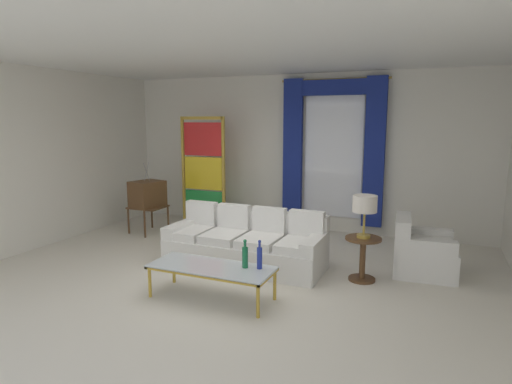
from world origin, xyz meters
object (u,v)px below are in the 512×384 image
Objects in this scene: coffee_table at (212,269)px; vintage_tv at (147,195)px; round_side_table at (363,255)px; couch_white_long at (247,244)px; bottle_blue_decanter at (245,256)px; armchair_white at (420,253)px; bottle_crystal_tall at (260,257)px; peacock_figurine at (217,224)px; table_lamp_brass at (365,206)px; stained_glass_divider at (203,175)px.

coffee_table is 1.12× the size of vintage_tv.
couch_white_long is at bearing -179.48° from round_side_table.
bottle_blue_decanter is at bearing -66.68° from couch_white_long.
bottle_blue_decanter is (0.52, -1.20, 0.25)m from couch_white_long.
coffee_table is (0.12, -1.31, 0.07)m from couch_white_long.
bottle_blue_decanter is 2.62m from armchair_white.
vintage_tv is 1.54× the size of armchair_white.
peacock_figurine is (-1.85, 2.40, -0.33)m from bottle_crystal_tall.
table_lamp_brass is (1.70, 0.02, 0.72)m from couch_white_long.
table_lamp_brass is at bearing 40.04° from coffee_table.
bottle_crystal_tall reaches higher than bottle_blue_decanter.
peacock_figurine is (-3.56, 0.63, -0.07)m from armchair_white.
bottle_blue_decanter is at bearing -136.25° from armchair_white.
bottle_crystal_tall is 3.73m from stained_glass_divider.
bottle_blue_decanter is 0.18m from bottle_crystal_tall.
coffee_table is 2.65× the size of table_lamp_brass.
peacock_figurine reaches higher than coffee_table.
armchair_white is (2.40, 0.61, -0.02)m from couch_white_long.
couch_white_long is 2.69× the size of armchair_white.
bottle_crystal_tall is 1.57m from round_side_table.
bottle_blue_decanter is at bearing -55.48° from peacock_figurine.
bottle_crystal_tall is 3.82m from vintage_tv.
couch_white_long is 6.71× the size of bottle_crystal_tall.
bottle_blue_decanter is (0.39, 0.11, 0.18)m from coffee_table.
stained_glass_divider is 3.76m from table_lamp_brass.
couch_white_long is 1.74× the size of vintage_tv.
round_side_table is at bearing -25.94° from stained_glass_divider.
bottle_blue_decanter is 0.58× the size of round_side_table.
vintage_tv is (-3.01, 2.14, 0.18)m from bottle_blue_decanter.
vintage_tv is 0.61× the size of stained_glass_divider.
table_lamp_brass is (-0.00, 0.00, 0.67)m from round_side_table.
table_lamp_brass reaches higher than peacock_figurine.
vintage_tv is 2.24× the size of peacock_figurine.
coffee_table is 2.06m from round_side_table.
couch_white_long is at bearing -46.87° from peacock_figurine.
bottle_blue_decanter is at bearing -52.40° from stained_glass_divider.
couch_white_long is at bearing -165.82° from armchair_white.
couch_white_long is 4.12× the size of table_lamp_brass.
bottle_blue_decanter is 0.58× the size of peacock_figurine.
armchair_white is 4.29m from stained_glass_divider.
table_lamp_brass reaches higher than round_side_table.
bottle_blue_decanter is 0.99× the size of bottle_crystal_tall.
bottle_crystal_tall is at bearing -130.49° from round_side_table.
vintage_tv is 2.26× the size of round_side_table.
coffee_table is 1.73× the size of armchair_white.
vintage_tv is (-2.61, 2.25, 0.35)m from coffee_table.
peacock_figurine is 3.21m from table_lamp_brass.
coffee_table is at bearing -40.68° from vintage_tv.
couch_white_long is 2.48m from armchair_white.
round_side_table is at bearing 40.04° from coffee_table.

